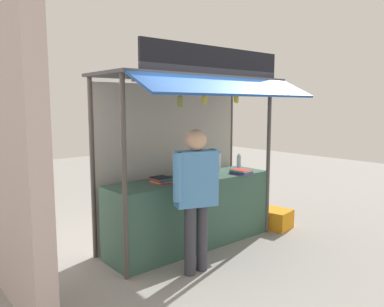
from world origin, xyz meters
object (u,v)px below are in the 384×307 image
Objects in this scene: water_bottle_front_left at (217,163)px; water_bottle_back_right at (191,167)px; vendor_person at (196,188)px; banana_bunch_rightmost at (180,101)px; banana_bunch_inner_left at (236,98)px; water_bottle_mid_left at (218,161)px; magazine_stack_right at (241,172)px; banana_bunch_inner_right at (205,99)px; plastic_crate at (276,219)px; magazine_stack_front_right at (162,180)px; magazine_stack_far_right at (204,173)px; water_bottle_rear_center at (239,162)px.

water_bottle_front_left is 0.62m from water_bottle_back_right.
water_bottle_back_right is 0.93m from vendor_person.
banana_bunch_rightmost is 1.27× the size of banana_bunch_inner_left.
banana_bunch_rightmost is (-1.29, -0.66, 0.93)m from water_bottle_mid_left.
water_bottle_mid_left is at bearing 94.40° from magazine_stack_right.
banana_bunch_rightmost is at bearing -179.76° from banana_bunch_inner_right.
plastic_crate is (1.12, 0.12, -1.97)m from banana_bunch_inner_left.
banana_bunch_inner_right is 2.60m from plastic_crate.
banana_bunch_rightmost is at bearing -140.43° from water_bottle_back_right.
magazine_stack_right is 1.09× the size of banana_bunch_rightmost.
water_bottle_front_left is 1.36m from banana_bunch_inner_right.
magazine_stack_far_right reaches higher than magazine_stack_front_right.
magazine_stack_right is 0.18× the size of vendor_person.
magazine_stack_front_right is 2.29m from plastic_crate.
banana_bunch_inner_right is (-0.93, -0.19, 1.08)m from magazine_stack_right.
water_bottle_mid_left is 1.72m from banana_bunch_rightmost.
vendor_person is (-1.16, -0.84, -0.08)m from water_bottle_front_left.
vendor_person reaches higher than water_bottle_rear_center.
banana_bunch_inner_left is (0.22, -0.42, 1.08)m from magazine_stack_far_right.
water_bottle_back_right is at bearing 2.10° from magazine_stack_front_right.
magazine_stack_front_right is 1.52m from banana_bunch_inner_left.
banana_bunch_inner_left reaches higher than magazine_stack_right.
water_bottle_back_right is at bearing -106.81° from vendor_person.
water_bottle_mid_left is at bearing 24.31° from magazine_stack_far_right.
magazine_stack_far_right is (-0.56, 0.23, 0.01)m from magazine_stack_right.
plastic_crate is (0.79, -0.07, -0.88)m from magazine_stack_right.
vendor_person is at bearing -143.45° from banana_bunch_inner_right.
water_bottle_mid_left is at bearing 146.68° from plastic_crate.
banana_bunch_inner_right reaches higher than plastic_crate.
magazine_stack_far_right is 1.24× the size of banana_bunch_inner_right.
magazine_stack_far_right is at bearing -117.36° from vendor_person.
banana_bunch_rightmost is at bearing -179.88° from banana_bunch_inner_left.
magazine_stack_front_right is (-0.53, -0.02, -0.11)m from water_bottle_back_right.
banana_bunch_inner_right reaches higher than water_bottle_rear_center.
banana_bunch_inner_left is at bearing 0.12° from banana_bunch_rightmost.
plastic_crate is (0.94, -0.43, -0.98)m from water_bottle_front_left.
magazine_stack_front_right is (-1.27, -0.22, -0.10)m from water_bottle_mid_left.
vendor_person reaches higher than water_bottle_mid_left.
magazine_stack_far_right is (0.21, -0.04, -0.10)m from water_bottle_back_right.
magazine_stack_far_right is at bearing -1.35° from magazine_stack_front_right.
banana_bunch_rightmost and banana_bunch_inner_left have the same top height.
banana_bunch_inner_left is (-0.62, -0.51, 1.01)m from water_bottle_rear_center.
water_bottle_mid_left is 1.03× the size of water_bottle_front_left.
banana_bunch_inner_left is (0.59, 0.00, 0.02)m from banana_bunch_inner_right.
water_bottle_back_right is 1.08m from banana_bunch_inner_right.
water_bottle_mid_left is 1.23× the size of banana_bunch_inner_right.
water_bottle_rear_center is 0.43m from magazine_stack_right.
water_bottle_rear_center reaches higher than magazine_stack_front_right.
water_bottle_mid_left is at bearing 65.25° from banana_bunch_inner_left.
water_bottle_back_right is 0.54m from magazine_stack_front_right.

